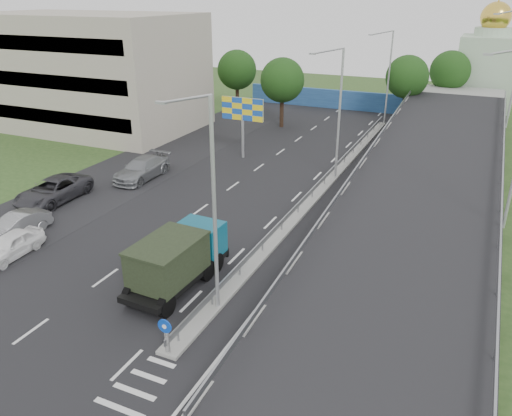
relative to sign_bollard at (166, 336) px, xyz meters
The scene contains 23 objects.
ground 2.41m from the sign_bollard, 90.00° to the right, with size 160.00×160.00×0.00m, color #2D4C1E.
road_surface 18.11m from the sign_bollard, 99.55° to the left, with size 26.00×90.00×0.04m, color black.
parking_strip 23.98m from the sign_bollard, 131.91° to the left, with size 8.00×90.00×0.05m, color black.
median 21.85m from the sign_bollard, 90.00° to the left, with size 1.00×44.00×0.20m, color gray.
overpass_ramp 23.09m from the sign_bollard, 71.04° to the left, with size 10.00×50.00×3.50m.
median_guardrail 21.83m from the sign_bollard, 90.00° to the left, with size 0.09×44.00×0.71m.
sign_bollard is the anchor object (origin of this frame).
lamp_post_near 6.12m from the sign_bollard, 88.36° to the left, with size 2.74×0.18×10.08m.
lamp_post_mid 24.30m from the sign_bollard, 89.74° to the left, with size 2.74×0.18×10.08m.
lamp_post_far 44.08m from the sign_bollard, 89.86° to the left, with size 2.74×0.18×10.08m.
beige_building 42.59m from the sign_bollard, 135.17° to the left, with size 24.00×14.00×12.00m, color #AFA792.
blue_wall 49.99m from the sign_bollard, 94.59° to the left, with size 30.00×0.50×2.40m, color navy.
church 58.84m from the sign_bollard, 80.19° to the left, with size 7.00×7.00×13.80m.
billboard 27.53m from the sign_bollard, 109.21° to the left, with size 4.00×0.24×5.50m.
tree_left_mid 39.34m from the sign_bollard, 104.81° to the left, with size 4.80×4.80×7.60m.
tree_median_far 46.06m from the sign_bollard, 87.50° to the left, with size 4.80×4.80×7.60m.
tree_left_far 46.64m from the sign_bollard, 112.80° to the left, with size 4.80×4.80×7.60m.
tree_ramp_far 53.33m from the sign_bollard, 83.52° to the left, with size 4.80×4.80×7.60m.
dump_truck 5.59m from the sign_bollard, 117.39° to the left, with size 2.71×6.61×2.87m.
parked_car_a 13.44m from the sign_bollard, 164.77° to the left, with size 1.67×4.15×1.41m, color white.
parked_car_b 15.86m from the sign_bollard, 159.28° to the left, with size 1.49×4.28×1.41m, color gray.
parked_car_c 20.09m from the sign_bollard, 147.54° to the left, with size 2.80×6.07×1.69m, color #35343A.
parked_car_d 22.38m from the sign_bollard, 128.88° to the left, with size 2.35×5.77×1.68m, color gray.
Camera 1 is at (10.24, -11.47, 13.98)m, focal length 35.00 mm.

